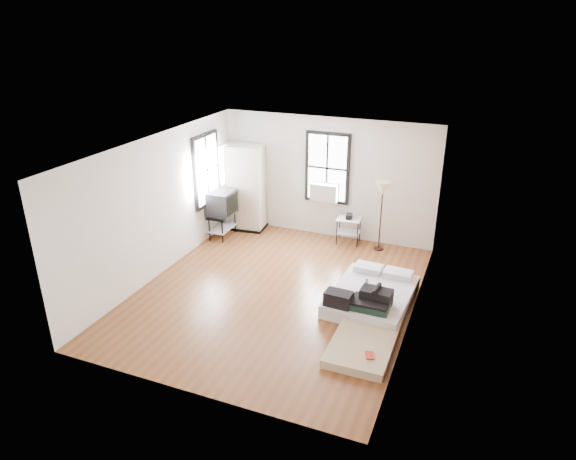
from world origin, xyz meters
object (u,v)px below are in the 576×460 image
at_px(side_table, 349,223).
at_px(mattress_bare, 367,330).
at_px(tv_stand, 222,204).
at_px(wardrobe, 243,188).
at_px(mattress_main, 371,295).
at_px(floor_lamp, 383,192).

bearing_deg(side_table, mattress_bare, -69.56).
bearing_deg(tv_stand, wardrobe, 71.05).
xyz_separation_m(mattress_main, floor_lamp, (-0.39, 2.34, 1.19)).
relative_size(wardrobe, side_table, 2.92).
bearing_deg(wardrobe, mattress_main, -37.67).
relative_size(mattress_main, wardrobe, 0.93).
height_order(side_table, tv_stand, tv_stand).
bearing_deg(mattress_main, side_table, 117.96).
distance_m(mattress_bare, tv_stand, 5.01).
height_order(mattress_main, wardrobe, wardrobe).
distance_m(wardrobe, floor_lamp, 3.37).
bearing_deg(floor_lamp, side_table, 174.52).
xyz_separation_m(wardrobe, tv_stand, (-0.21, -0.69, -0.22)).
height_order(wardrobe, tv_stand, wardrobe).
xyz_separation_m(mattress_main, side_table, (-1.12, 2.41, 0.32)).
relative_size(floor_lamp, tv_stand, 1.40).
relative_size(mattress_bare, tv_stand, 1.60).
bearing_deg(floor_lamp, tv_stand, -169.09).
height_order(mattress_main, floor_lamp, floor_lamp).
xyz_separation_m(side_table, floor_lamp, (0.73, -0.07, 0.87)).
bearing_deg(wardrobe, mattress_bare, -46.65).
distance_m(mattress_main, tv_stand, 4.34).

